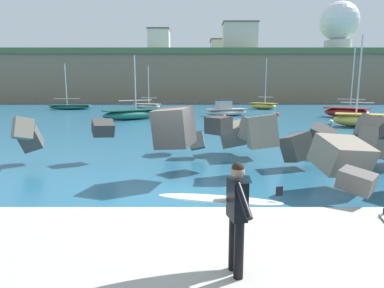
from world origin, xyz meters
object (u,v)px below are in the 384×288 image
Objects in this scene: station_building_central at (239,49)px; station_building_east at (224,49)px; station_building_annex at (239,37)px; boat_mid_centre at (225,111)px; boat_mid_left at (346,112)px; mooring_buoy_middle at (277,114)px; boat_near_centre at (146,106)px; surfer_with_board at (232,208)px; boat_far_left at (262,106)px; boat_near_left at (131,114)px; radar_dome at (338,24)px; station_building_west at (158,40)px; boat_mid_right at (359,120)px; mooring_buoy_outer at (223,116)px; mooring_buoy_inner at (330,122)px; boat_near_right at (70,107)px.

station_building_east is at bearing 163.33° from station_building_central.
boat_mid_centre is at bearing -100.07° from station_building_annex.
mooring_buoy_middle is at bearing 164.53° from boat_mid_left.
boat_near_centre is 0.80× the size of station_building_east.
surfer_with_board is 0.26× the size of station_building_east.
boat_far_left is (-5.78, 14.50, -0.06)m from boat_mid_left.
radar_dome is at bearing 48.20° from boat_near_left.
boat_near_left is at bearing -88.12° from station_building_west.
mooring_buoy_middle is (15.65, 4.22, -0.34)m from boat_near_left.
boat_near_centre reaches higher than surfer_with_board.
station_building_east is (-4.59, 65.56, 13.10)m from boat_mid_right.
boat_mid_right is 12.79m from mooring_buoy_outer.
mooring_buoy_middle is at bearing -66.61° from station_building_west.
station_building_west reaches higher than boat_far_left.
station_building_west reaches higher than mooring_buoy_inner.
boat_near_centre is 29.81m from station_building_west.
surfer_with_board is 72.92m from station_building_west.
boat_mid_right is 0.93× the size of station_building_annex.
boat_near_centre is at bearing 5.80° from boat_near_right.
surfer_with_board is 71.84m from station_building_annex.
boat_near_left is 14.28× the size of mooring_buoy_outer.
station_building_east reaches higher than boat_near_left.
boat_far_left reaches higher than boat_mid_right.
boat_mid_centre is 55.92m from station_building_central.
boat_near_right is (-12.02, 15.90, -0.14)m from boat_near_left.
station_building_east is at bearing 90.71° from mooring_buoy_middle.
boat_near_left is 23.72m from boat_far_left.
station_building_annex is at bearing 93.50° from boat_mid_right.
boat_near_centre is 50.45m from radar_dome.
station_building_west reaches higher than station_building_east.
radar_dome is 28.86m from station_building_east.
boat_mid_right is (20.36, -23.32, 0.13)m from boat_near_centre.
mooring_buoy_outer is (-7.41, -15.42, -0.32)m from boat_far_left.
mooring_buoy_inner and mooring_buoy_middle have the same top height.
radar_dome is 2.16× the size of station_building_west.
boat_mid_right reaches higher than boat_near_left.
boat_near_centre is (-0.81, 17.04, -0.09)m from boat_near_left.
station_building_central is (2.23, 41.26, 12.96)m from boat_far_left.
boat_mid_left is at bearing 4.01° from mooring_buoy_outer.
station_building_central is at bearing 71.91° from boat_near_left.
radar_dome is at bearing -36.49° from station_building_central.
boat_mid_centre is 0.76× the size of boat_mid_right.
station_building_east reaches higher than boat_near_right.
boat_far_left is at bearing 45.12° from boat_near_left.
mooring_buoy_middle is (-1.09, -12.59, -0.32)m from boat_far_left.
boat_mid_left reaches higher than boat_mid_centre.
radar_dome reaches higher than boat_near_right.
surfer_with_board is at bearing -76.54° from boat_near_left.
boat_mid_centre is at bearing -126.61° from radar_dome.
mooring_buoy_inner is at bearing 131.69° from boat_mid_right.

